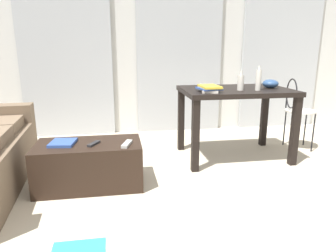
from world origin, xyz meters
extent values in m
plane|color=beige|center=(0.00, 1.21, 0.00)|extent=(7.72, 7.72, 0.00)
cube|color=silver|center=(0.00, 3.22, 1.22)|extent=(6.12, 0.10, 2.44)
cube|color=#B2B7BC|center=(-1.56, 3.13, 1.12)|extent=(1.22, 0.03, 2.23)
cube|color=#B2B7BC|center=(0.00, 3.13, 1.12)|extent=(1.22, 0.03, 2.23)
cube|color=#B2B7BC|center=(1.56, 3.13, 1.12)|extent=(1.22, 0.03, 2.23)
cube|color=black|center=(-1.17, 1.37, 0.20)|extent=(0.92, 0.49, 0.40)
cube|color=black|center=(0.37, 1.89, 0.76)|extent=(1.17, 0.79, 0.05)
cube|color=black|center=(-0.16, 1.54, 0.37)|extent=(0.07, 0.07, 0.73)
cube|color=black|center=(0.91, 1.54, 0.37)|extent=(0.07, 0.07, 0.73)
cube|color=black|center=(-0.16, 2.23, 0.37)|extent=(0.07, 0.07, 0.73)
cube|color=black|center=(0.91, 2.23, 0.37)|extent=(0.07, 0.07, 0.73)
cylinder|color=silver|center=(1.27, 2.04, 0.47)|extent=(0.36, 0.36, 0.02)
cylinder|color=black|center=(1.37, 1.89, 0.23)|extent=(0.02, 0.02, 0.46)
cylinder|color=black|center=(1.43, 2.14, 0.23)|extent=(0.02, 0.02, 0.46)
cylinder|color=black|center=(1.12, 1.94, 0.23)|extent=(0.02, 0.02, 0.46)
cylinder|color=black|center=(1.18, 2.19, 0.23)|extent=(0.02, 0.02, 0.46)
torus|color=black|center=(1.15, 2.07, 0.68)|extent=(0.09, 0.36, 0.36)
cylinder|color=black|center=(1.12, 1.92, 0.58)|extent=(0.02, 0.02, 0.20)
cylinder|color=black|center=(1.18, 2.22, 0.58)|extent=(0.02, 0.02, 0.20)
cylinder|color=beige|center=(0.54, 1.71, 0.89)|extent=(0.06, 0.06, 0.21)
cylinder|color=beige|center=(0.54, 1.71, 1.01)|extent=(0.02, 0.02, 0.04)
cylinder|color=beige|center=(0.37, 1.75, 0.86)|extent=(0.07, 0.07, 0.16)
cylinder|color=beige|center=(0.37, 1.75, 0.96)|extent=(0.03, 0.03, 0.04)
ellipsoid|color=#2D4C7A|center=(0.77, 1.88, 0.83)|extent=(0.17, 0.17, 0.09)
cube|color=silver|center=(0.02, 1.70, 0.79)|extent=(0.20, 0.27, 0.02)
cube|color=#33519E|center=(0.01, 1.70, 0.81)|extent=(0.24, 0.27, 0.02)
cube|color=gold|center=(0.02, 1.71, 0.83)|extent=(0.19, 0.29, 0.02)
cube|color=#9EA0A5|center=(0.14, 2.09, 0.78)|extent=(0.04, 0.07, 0.00)
torus|color=orange|center=(0.16, 2.14, 0.78)|extent=(0.03, 0.03, 0.00)
cube|color=#9EA0A5|center=(0.13, 2.10, 0.78)|extent=(0.06, 0.06, 0.00)
torus|color=orange|center=(0.17, 2.13, 0.78)|extent=(0.03, 0.03, 0.00)
cube|color=#B7B7B2|center=(-0.84, 1.26, 0.41)|extent=(0.11, 0.19, 0.02)
cube|color=#232326|center=(-1.12, 1.32, 0.41)|extent=(0.11, 0.15, 0.02)
cube|color=#33519E|center=(-1.39, 1.38, 0.41)|extent=(0.23, 0.25, 0.02)
cube|color=teal|center=(-1.15, 0.25, 0.12)|extent=(0.29, 0.19, 0.02)
camera|label=1|loc=(-0.90, -1.28, 1.22)|focal=32.85mm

